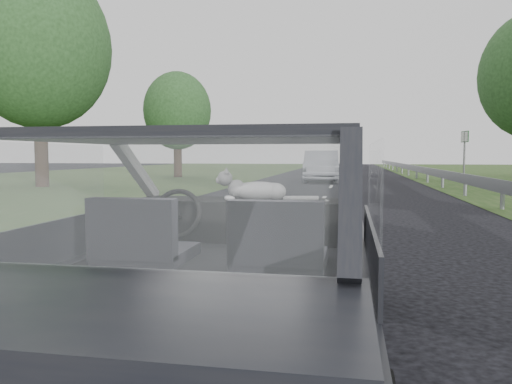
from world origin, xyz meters
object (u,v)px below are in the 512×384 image
at_px(subject_car, 221,253).
at_px(highway_sign, 464,154).
at_px(cat, 258,190).
at_px(other_car, 321,166).

bearing_deg(subject_car, highway_sign, 75.32).
relative_size(subject_car, highway_sign, 1.48).
bearing_deg(cat, subject_car, -115.31).
distance_m(subject_car, other_car, 21.77).
xyz_separation_m(subject_car, cat, (0.13, 0.58, 0.35)).
height_order(subject_car, cat, subject_car).
bearing_deg(cat, highway_sign, 62.28).
height_order(subject_car, other_car, other_car).
xyz_separation_m(other_car, highway_sign, (7.87, 5.86, 0.58)).
bearing_deg(cat, other_car, 79.06).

